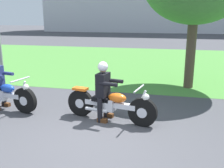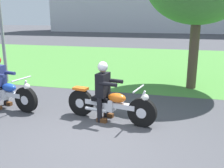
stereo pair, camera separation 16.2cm
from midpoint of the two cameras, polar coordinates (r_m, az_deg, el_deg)
ground at (r=5.23m, az=-5.34°, el=-12.82°), size 120.00×120.00×0.00m
grass_verge at (r=14.19m, az=6.84°, el=4.88°), size 60.00×12.00×0.01m
motorcycle_lead at (r=6.08m, az=-1.15°, el=-4.57°), size 2.25×0.74×0.89m
rider_lead at (r=6.02m, az=-2.61°, el=-0.54°), size 0.61×0.53×1.41m
motorcycle_follow at (r=7.46m, az=-23.53°, el=-2.14°), size 2.14×0.72×0.89m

